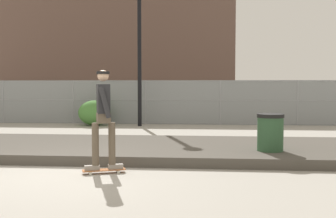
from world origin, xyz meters
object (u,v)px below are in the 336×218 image
Objects in this scene: skateboard at (104,170)px; street_lamp at (139,13)px; parked_car_mid at (181,101)px; shrub_left at (95,113)px; skater at (103,113)px; parked_car_near at (71,101)px; trash_bin at (270,137)px.

street_lamp is (-0.72, 8.77, 4.45)m from skateboard.
parked_car_mid is 5.08m from shrub_left.
skater is 0.42× the size of parked_car_near.
parked_car_near reaches higher than skateboard.
skater is at bearing 0.00° from skateboard.
parked_car_mid is (5.61, -0.08, 0.00)m from parked_car_near.
street_lamp is 5.48× the size of shrub_left.
trash_bin is at bearing 25.30° from skater.
parked_car_mid is (0.71, 12.67, -0.30)m from skater.
trash_bin is at bearing -50.86° from shrub_left.
skateboard is at bearing -73.65° from shrub_left.
parked_car_mid is at bearing 49.36° from shrub_left.
skateboard is at bearing -154.70° from trash_bin.
shrub_left is (-3.30, -3.84, -0.32)m from parked_car_mid.
skateboard is at bearing -93.21° from parked_car_mid.
shrub_left is (2.31, -3.92, -0.32)m from parked_car_near.
skater is at bearing -85.33° from street_lamp.
skater reaches higher than trash_bin.
street_lamp is at bearing -1.63° from shrub_left.
parked_car_near is 4.34× the size of trash_bin.
shrub_left reaches higher than trash_bin.
parked_car_near is at bearing 120.49° from shrub_left.
street_lamp is at bearing -110.10° from parked_car_mid.
skater is at bearing -68.98° from parked_car_near.
trash_bin is (3.32, 1.57, 0.46)m from skateboard.
parked_car_mid is at bearing 86.79° from skater.
street_lamp is at bearing -43.54° from parked_car_near.
parked_car_mid is (1.43, 3.90, -3.67)m from street_lamp.
skater reaches higher than skateboard.
skater reaches higher than parked_car_near.
parked_car_near is (-4.90, 12.74, -0.30)m from skater.
skater is 1.40× the size of shrub_left.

